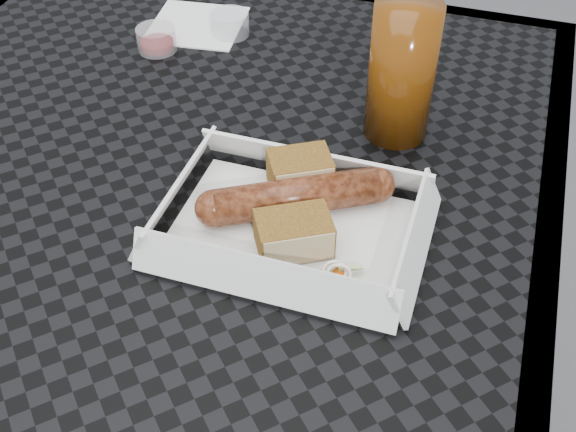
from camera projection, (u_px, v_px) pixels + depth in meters
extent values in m
cube|color=black|center=(187.00, 144.00, 0.80)|extent=(0.80, 0.80, 0.01)
cube|color=black|center=(547.00, 224.00, 0.72)|extent=(0.03, 0.80, 0.03)
cylinder|color=black|center=(111.00, 158.00, 1.37)|extent=(0.03, 0.03, 0.73)
cylinder|color=black|center=(483.00, 238.00, 1.22)|extent=(0.03, 0.03, 0.73)
cube|color=white|center=(291.00, 231.00, 0.69)|extent=(0.22, 0.15, 0.00)
cylinder|color=brown|center=(297.00, 196.00, 0.69)|extent=(0.16, 0.11, 0.04)
sphere|color=brown|center=(376.00, 185.00, 0.70)|extent=(0.04, 0.04, 0.04)
sphere|color=brown|center=(214.00, 209.00, 0.68)|extent=(0.04, 0.04, 0.04)
cube|color=brown|center=(300.00, 172.00, 0.72)|extent=(0.07, 0.07, 0.04)
cube|color=brown|center=(294.00, 234.00, 0.65)|extent=(0.08, 0.07, 0.03)
cylinder|color=#FD5B0B|center=(338.00, 275.00, 0.64)|extent=(0.02, 0.02, 0.00)
torus|color=white|center=(345.00, 281.00, 0.63)|extent=(0.02, 0.02, 0.00)
cube|color=#B2D17F|center=(351.00, 276.00, 0.64)|extent=(0.02, 0.02, 0.00)
cube|color=white|center=(197.00, 25.00, 0.98)|extent=(0.13, 0.13, 0.00)
cylinder|color=maroon|center=(156.00, 39.00, 0.92)|extent=(0.05, 0.05, 0.03)
cylinder|color=silver|center=(230.00, 24.00, 0.95)|extent=(0.05, 0.05, 0.03)
cylinder|color=#572907|center=(402.00, 72.00, 0.75)|extent=(0.07, 0.07, 0.15)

